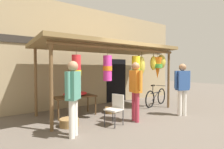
{
  "coord_description": "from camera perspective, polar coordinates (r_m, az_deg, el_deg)",
  "views": [
    {
      "loc": [
        -3.91,
        -4.41,
        1.57
      ],
      "look_at": [
        -0.16,
        0.85,
        1.34
      ],
      "focal_mm": 28.34,
      "sensor_mm": 36.0,
      "label": 1
    }
  ],
  "objects": [
    {
      "name": "flower_heap_on_table",
      "position": [
        6.0,
        -11.55,
        -6.05
      ],
      "size": [
        0.81,
        0.57,
        0.15
      ],
      "color": "red",
      "rests_on": "display_table"
    },
    {
      "name": "parked_bicycle",
      "position": [
        7.73,
        14.0,
        -7.15
      ],
      "size": [
        1.71,
        0.56,
        0.92
      ],
      "color": "black",
      "rests_on": "ground_plane"
    },
    {
      "name": "market_stall_canopy",
      "position": [
        6.35,
        1.03,
        6.99
      ],
      "size": [
        5.12,
        2.2,
        2.43
      ],
      "color": "brown",
      "rests_on": "ground_plane"
    },
    {
      "name": "customer_foreground",
      "position": [
        4.13,
        -12.42,
        -5.52
      ],
      "size": [
        0.45,
        0.43,
        1.73
      ],
      "color": "silver",
      "rests_on": "ground_plane"
    },
    {
      "name": "folding_chair",
      "position": [
        4.97,
        1.17,
        -10.38
      ],
      "size": [
        0.49,
        0.49,
        0.84
      ],
      "color": "beige",
      "rests_on": "ground_plane"
    },
    {
      "name": "vendor_in_orange",
      "position": [
        5.25,
        7.6,
        -3.81
      ],
      "size": [
        0.3,
        0.58,
        1.75
      ],
      "color": "#B23347",
      "rests_on": "ground_plane"
    },
    {
      "name": "ground_plane",
      "position": [
        6.09,
        6.02,
        -12.92
      ],
      "size": [
        30.0,
        30.0,
        0.0
      ],
      "primitive_type": "plane",
      "color": "#60564C"
    },
    {
      "name": "wicker_basket_spare",
      "position": [
        5.08,
        -13.66,
        -14.79
      ],
      "size": [
        0.51,
        0.51,
        0.21
      ],
      "primitive_type": "cylinder",
      "color": "olive",
      "rests_on": "ground_plane"
    },
    {
      "name": "shopper_by_bananas",
      "position": [
        6.28,
        21.73,
        -3.14
      ],
      "size": [
        0.56,
        0.35,
        1.72
      ],
      "color": "silver",
      "rests_on": "ground_plane"
    },
    {
      "name": "display_table",
      "position": [
        5.99,
        -11.98,
        -7.46
      ],
      "size": [
        1.37,
        0.65,
        0.66
      ],
      "color": "brown",
      "rests_on": "ground_plane"
    },
    {
      "name": "shop_facade",
      "position": [
        7.85,
        -5.53,
        5.49
      ],
      "size": [
        9.42,
        0.29,
        4.1
      ],
      "color": "#9E8966",
      "rests_on": "ground_plane"
    },
    {
      "name": "wicker_basket_by_table",
      "position": [
        6.33,
        -0.5,
        -11.39
      ],
      "size": [
        0.4,
        0.4,
        0.2
      ],
      "primitive_type": "cylinder",
      "color": "brown",
      "rests_on": "ground_plane"
    }
  ]
}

